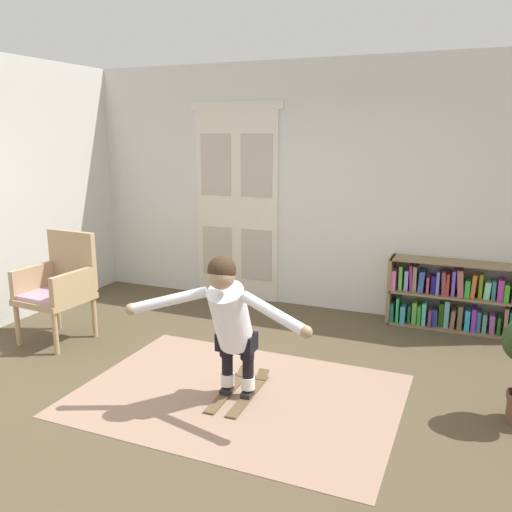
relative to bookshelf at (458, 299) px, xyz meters
The scene contains 8 objects.
ground_plane 2.93m from the bookshelf, 124.69° to the right, with size 7.20×7.20×0.00m, color brown.
back_wall 2.00m from the bookshelf, behind, with size 6.00×0.10×2.90m, color silver.
double_door 2.83m from the bookshelf, behind, with size 1.22×0.05×2.45m.
rug 2.79m from the bookshelf, 124.14° to the right, with size 2.55×1.83×0.01m, color #977762.
bookshelf is the anchor object (origin of this frame).
wicker_chair 4.18m from the bookshelf, 153.50° to the right, with size 0.64×0.64×1.10m.
skis_pair 2.76m from the bookshelf, 124.50° to the right, with size 0.30×0.78×0.07m.
person_skier 2.92m from the bookshelf, 122.33° to the right, with size 1.44×0.63×1.14m.
Camera 1 is at (1.78, -3.52, 2.07)m, focal length 37.67 mm.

